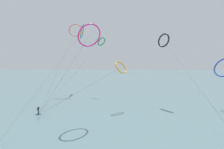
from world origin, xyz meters
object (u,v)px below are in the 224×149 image
Objects in this scene: kite_magenta at (89,35)px; kite_charcoal at (164,40)px; kite_emerald at (101,42)px; surfer_navy at (38,111)px; kite_amber at (121,67)px; kite_coral at (75,30)px; kite_teal at (82,31)px.

kite_magenta is 21.93m from kite_charcoal.
kite_charcoal is (18.35, -11.50, -1.05)m from kite_emerald.
surfer_navy is 0.09× the size of kite_amber.
kite_amber is at bearing -34.66° from kite_emerald.
kite_emerald is 9.90m from kite_coral.
kite_coral is (-16.72, 19.51, 11.82)m from kite_amber.
kite_teal reaches higher than kite_emerald.
surfer_navy is 37.96m from kite_teal.
kite_emerald is (8.65, 25.85, 16.52)m from surfer_navy.
kite_emerald is 1.51× the size of kite_amber.
kite_charcoal reaches higher than kite_magenta.
kite_coral is 0.54× the size of kite_teal.
kite_coral is at bearing 2.52° from surfer_navy.
kite_magenta is 29.89m from kite_coral.
kite_amber is 0.72× the size of kite_charcoal.
kite_magenta is at bearing 178.81° from kite_amber.
kite_emerald is at bearing -16.81° from surfer_navy.
kite_amber is (5.40, 7.60, -6.30)m from kite_magenta.
surfer_navy is 19.79m from kite_amber.
kite_coral reaches higher than kite_charcoal.
surfer_navy is 34.26m from kite_charcoal.
kite_emerald is at bearing 45.70° from kite_teal.
surfer_navy is 31.87m from kite_emerald.
kite_teal reaches higher than kite_magenta.
kite_emerald is 0.54× the size of kite_teal.
surfer_navy is at bearing -43.12° from kite_magenta.
kite_magenta is 0.65× the size of kite_coral.
surfer_navy is at bearing -99.66° from kite_coral.
kite_emerald is (-2.29, 26.43, 1.54)m from kite_magenta.
kite_teal reaches higher than kite_coral.
kite_emerald is at bearing -14.78° from kite_coral.
surfer_navy is 0.03× the size of kite_teal.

